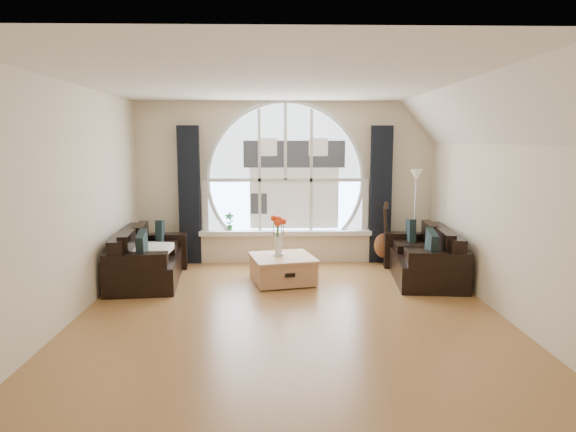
% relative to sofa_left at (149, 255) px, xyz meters
% --- Properties ---
extents(ground, '(5.00, 5.50, 0.01)m').
position_rel_sofa_left_xyz_m(ground, '(2.02, -1.48, -0.40)').
color(ground, brown).
rests_on(ground, ground).
extents(ceiling, '(5.00, 5.50, 0.01)m').
position_rel_sofa_left_xyz_m(ceiling, '(2.02, -1.48, 2.30)').
color(ceiling, silver).
rests_on(ceiling, ground).
extents(wall_back, '(5.00, 0.01, 2.70)m').
position_rel_sofa_left_xyz_m(wall_back, '(2.02, 1.27, 0.95)').
color(wall_back, beige).
rests_on(wall_back, ground).
extents(wall_front, '(5.00, 0.01, 2.70)m').
position_rel_sofa_left_xyz_m(wall_front, '(2.02, -4.23, 0.95)').
color(wall_front, beige).
rests_on(wall_front, ground).
extents(wall_left, '(0.01, 5.50, 2.70)m').
position_rel_sofa_left_xyz_m(wall_left, '(-0.48, -1.48, 0.95)').
color(wall_left, beige).
rests_on(wall_left, ground).
extents(wall_right, '(0.01, 5.50, 2.70)m').
position_rel_sofa_left_xyz_m(wall_right, '(4.52, -1.48, 0.95)').
color(wall_right, beige).
rests_on(wall_right, ground).
extents(attic_slope, '(0.92, 5.50, 0.72)m').
position_rel_sofa_left_xyz_m(attic_slope, '(4.22, -1.48, 1.95)').
color(attic_slope, silver).
rests_on(attic_slope, ground).
extents(arched_window, '(2.60, 0.06, 2.15)m').
position_rel_sofa_left_xyz_m(arched_window, '(2.02, 1.24, 1.23)').
color(arched_window, silver).
rests_on(arched_window, wall_back).
extents(window_sill, '(2.90, 0.22, 0.08)m').
position_rel_sofa_left_xyz_m(window_sill, '(2.02, 1.17, 0.11)').
color(window_sill, white).
rests_on(window_sill, wall_back).
extents(window_frame, '(2.76, 0.08, 2.15)m').
position_rel_sofa_left_xyz_m(window_frame, '(2.02, 1.21, 1.23)').
color(window_frame, white).
rests_on(window_frame, wall_back).
extents(neighbor_house, '(1.70, 0.02, 1.50)m').
position_rel_sofa_left_xyz_m(neighbor_house, '(2.17, 1.22, 1.10)').
color(neighbor_house, silver).
rests_on(neighbor_house, wall_back).
extents(curtain_left, '(0.35, 0.12, 2.30)m').
position_rel_sofa_left_xyz_m(curtain_left, '(0.42, 1.15, 0.75)').
color(curtain_left, black).
rests_on(curtain_left, ground).
extents(curtain_right, '(0.35, 0.12, 2.30)m').
position_rel_sofa_left_xyz_m(curtain_right, '(3.62, 1.15, 0.75)').
color(curtain_right, black).
rests_on(curtain_right, ground).
extents(sofa_left, '(1.01, 1.76, 0.75)m').
position_rel_sofa_left_xyz_m(sofa_left, '(0.00, 0.00, 0.00)').
color(sofa_left, black).
rests_on(sofa_left, ground).
extents(sofa_right, '(1.01, 1.75, 0.74)m').
position_rel_sofa_left_xyz_m(sofa_right, '(4.04, 0.00, 0.00)').
color(sofa_right, black).
rests_on(sofa_right, ground).
extents(coffee_chest, '(1.05, 1.05, 0.43)m').
position_rel_sofa_left_xyz_m(coffee_chest, '(1.95, -0.09, -0.19)').
color(coffee_chest, tan).
rests_on(coffee_chest, ground).
extents(throw_blanket, '(0.61, 0.61, 0.10)m').
position_rel_sofa_left_xyz_m(throw_blanket, '(0.05, -0.17, 0.10)').
color(throw_blanket, silver).
rests_on(throw_blanket, sofa_left).
extents(vase_flowers, '(0.24, 0.24, 0.70)m').
position_rel_sofa_left_xyz_m(vase_flowers, '(1.89, -0.02, 0.38)').
color(vase_flowers, white).
rests_on(vase_flowers, coffee_chest).
extents(floor_lamp, '(0.24, 0.24, 1.60)m').
position_rel_sofa_left_xyz_m(floor_lamp, '(4.09, 0.72, 0.40)').
color(floor_lamp, '#B2B2B2').
rests_on(floor_lamp, ground).
extents(guitar, '(0.40, 0.30, 1.06)m').
position_rel_sofa_left_xyz_m(guitar, '(3.68, 1.04, 0.13)').
color(guitar, brown).
rests_on(guitar, ground).
extents(potted_plant, '(0.17, 0.12, 0.31)m').
position_rel_sofa_left_xyz_m(potted_plant, '(1.07, 1.17, 0.30)').
color(potted_plant, '#1E6023').
rests_on(potted_plant, window_sill).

